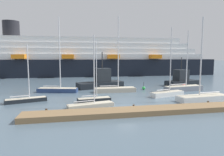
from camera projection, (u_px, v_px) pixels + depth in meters
The scene contains 15 objects.
ground_plane at pixel (127, 104), 24.24m from camera, with size 600.00×600.00×0.00m, color slate.
dock_pier at pixel (137, 111), 20.12m from camera, with size 23.05×2.57×0.66m.
sailboat_0 at pixel (94, 99), 25.71m from camera, with size 4.52×1.77×8.13m.
sailboat_1 at pixel (203, 97), 26.13m from camera, with size 7.44×2.63×11.02m.
sailboat_2 at pixel (115, 89), 32.77m from camera, with size 6.92×1.89×12.56m.
sailboat_3 at pixel (26, 99), 25.38m from camera, with size 5.23×2.58×7.51m.
sailboat_4 at pixel (183, 88), 33.92m from camera, with size 7.12×2.64×10.38m.
sailboat_5 at pixel (58, 89), 32.56m from camera, with size 6.80×3.11×12.40m.
sailboat_6 at pixel (168, 93), 29.25m from camera, with size 5.64×2.68×10.28m.
sailboat_7 at pixel (91, 104), 22.77m from camera, with size 5.61×2.42×8.41m.
fishing_boat_0 at pixel (101, 81), 37.51m from camera, with size 9.41×5.36×6.86m.
fishing_boat_1 at pixel (182, 80), 40.37m from camera, with size 7.72×4.45×5.85m.
channel_buoy_0 at pixel (144, 88), 35.12m from camera, with size 0.59×0.59×1.47m.
channel_buoy_1 at pixel (184, 86), 37.54m from camera, with size 0.74×0.74×1.64m.
cruise_ship at pixel (69, 59), 62.27m from camera, with size 94.54×16.11×16.69m.
Camera 1 is at (-6.26, -22.99, 5.87)m, focal length 31.06 mm.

